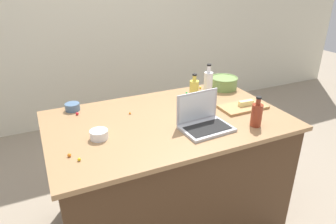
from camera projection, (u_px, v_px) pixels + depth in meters
The scene contains 18 objects.
ground_plane at pixel (168, 220), 2.44m from camera, with size 12.00×12.00×0.00m, color gray.
wall_back at pixel (94, 18), 3.63m from camera, with size 8.00×0.10×2.60m, color beige.
island_counter at pixel (168, 173), 2.25m from camera, with size 1.60×0.99×0.90m.
laptop at pixel (203, 121), 1.93m from camera, with size 0.32×0.25×0.22m.
mixing_bowl_large at pixel (224, 83), 2.57m from camera, with size 0.23×0.23×0.10m.
bottle_vinegar at pixel (208, 83), 2.40m from camera, with size 0.07×0.07×0.26m.
bottle_soy at pixel (257, 114), 1.94m from camera, with size 0.07×0.07×0.20m.
bottle_oil at pixel (194, 90), 2.33m from camera, with size 0.07×0.07×0.21m.
cutting_board at pixel (243, 107), 2.22m from camera, with size 0.34×0.18×0.02m, color #AD7F4C.
butter_stick_left at pixel (246, 103), 2.22m from camera, with size 0.11×0.04×0.04m, color #F4E58C.
ramekin_small at pixel (72, 107), 2.18m from camera, with size 0.10×0.10×0.05m, color slate.
ramekin_medium at pixel (99, 135), 1.81m from camera, with size 0.11×0.11×0.05m, color white.
candy_0 at pixel (77, 114), 2.11m from camera, with size 0.02×0.02×0.02m, color red.
candy_1 at pixel (200, 88), 2.58m from camera, with size 0.02×0.02×0.02m, color yellow.
candy_2 at pixel (130, 113), 2.12m from camera, with size 0.01×0.01×0.01m, color orange.
candy_3 at pixel (69, 155), 1.63m from camera, with size 0.02×0.02×0.02m, color orange.
candy_4 at pixel (187, 93), 2.47m from camera, with size 0.02×0.02×0.02m, color green.
candy_5 at pixel (79, 159), 1.60m from camera, with size 0.02×0.02×0.02m, color yellow.
Camera 1 is at (-0.78, -1.68, 1.81)m, focal length 32.63 mm.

